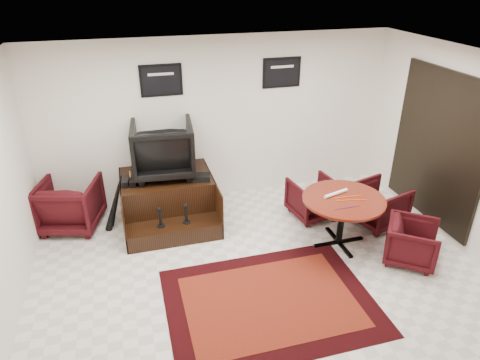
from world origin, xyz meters
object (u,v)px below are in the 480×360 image
Objects in this scene: armchair_side at (70,202)px; table_chair_corner at (412,240)px; table_chair_window at (379,202)px; table_chair_back at (313,196)px; shine_chair at (163,146)px; meeting_table at (343,204)px; shine_podium at (168,200)px.

armchair_side reaches higher than table_chair_corner.
table_chair_window is (4.73, -1.21, -0.07)m from armchair_side.
table_chair_back is at bearing -175.25° from armchair_side.
shine_chair is 1.35× the size of table_chair_back.
table_chair_window is at bearing 143.08° from table_chair_back.
armchair_side reaches higher than meeting_table.
table_chair_window is at bearing -178.99° from armchair_side.
shine_podium is 2.37m from table_chair_back.
armchair_side is at bearing 101.51° from table_chair_corner.
meeting_table is (2.37, -1.41, 0.34)m from shine_podium.
shine_podium is 2.19× the size of table_chair_corner.
meeting_table reaches higher than table_chair_back.
shine_podium is 1.68× the size of armchair_side.
shine_chair reaches higher than shine_podium.
table_chair_corner is at bearing 158.59° from table_chair_window.
shine_podium is 1.52m from armchair_side.
armchair_side is 3.88m from table_chair_back.
table_chair_back is 1.04m from table_chair_window.
table_chair_window is at bearing 31.44° from table_chair_corner.
table_chair_window reaches higher than shine_podium.
meeting_table is at bearing 97.08° from table_chair_window.
table_chair_corner is (4.63, -2.22, -0.10)m from armchair_side.
armchair_side is at bearing 4.40° from shine_chair.
armchair_side is 5.14m from table_chair_corner.
shine_chair is 1.70m from armchair_side.
shine_podium is 2.09× the size of table_chair_back.
table_chair_corner is (-0.10, -1.01, -0.03)m from table_chair_window.
armchair_side is at bearing 173.75° from shine_podium.
table_chair_back reaches higher than table_chair_corner.
shine_chair reaches higher than table_chair_corner.
shine_podium is at bearing 56.32° from table_chair_window.
meeting_table is 1.58× the size of table_chair_window.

